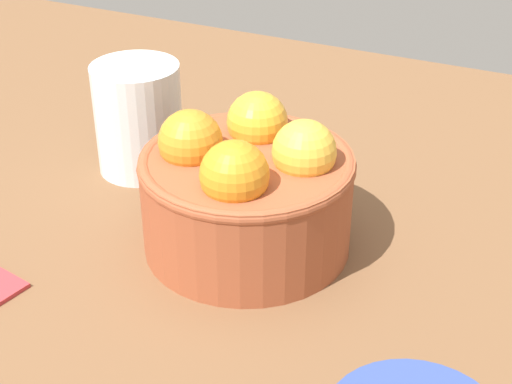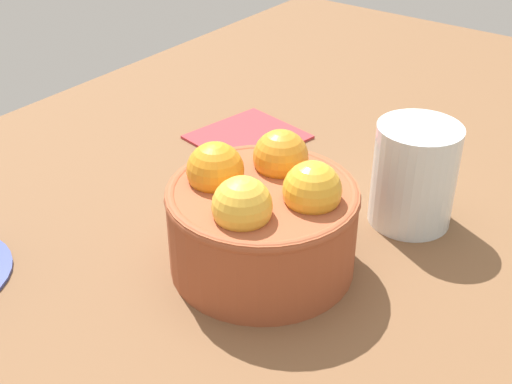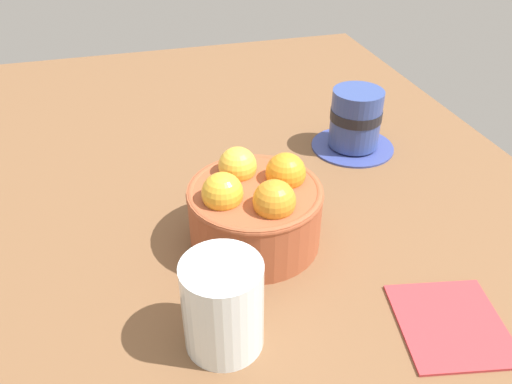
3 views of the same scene
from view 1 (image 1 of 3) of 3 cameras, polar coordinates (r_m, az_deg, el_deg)
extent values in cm
cube|color=brown|center=(56.43, -0.64, -5.74)|extent=(134.82, 81.44, 4.48)
cylinder|color=#9E4C2D|center=(53.19, -0.68, -0.76)|extent=(14.60, 14.60, 7.04)
torus|color=#9E4C2D|center=(51.61, -0.70, 2.19)|extent=(14.80, 14.80, 1.00)
sphere|color=orange|center=(47.71, -1.62, 1.29)|extent=(4.44, 4.44, 4.44)
sphere|color=gold|center=(50.49, 3.61, 3.02)|extent=(4.32, 4.32, 4.32)
sphere|color=gold|center=(54.42, 0.10, 5.25)|extent=(4.37, 4.37, 4.37)
sphere|color=orange|center=(51.86, -4.91, 3.76)|extent=(4.41, 4.41, 4.41)
cylinder|color=silver|center=(63.46, -8.73, 5.46)|extent=(7.14, 7.14, 9.08)
camera|label=2|loc=(0.68, 43.16, 25.41)|focal=47.61mm
camera|label=3|loc=(0.83, -29.90, 32.06)|focal=36.17mm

